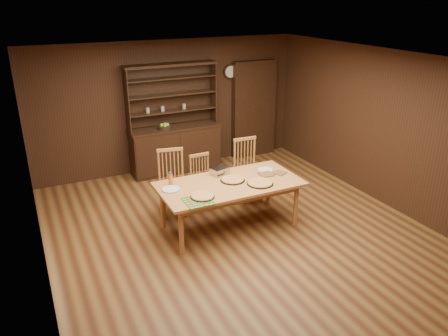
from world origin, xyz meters
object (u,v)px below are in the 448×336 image
chair_center (202,179)px  juice_bottle (171,179)px  china_hutch (175,143)px  chair_right (247,167)px  chair_left (172,180)px  dining_table (230,187)px

chair_center → juice_bottle: bearing=-145.3°
chair_center → juice_bottle: size_ratio=4.57×
china_hutch → chair_right: china_hutch is taller
chair_center → juice_bottle: juice_bottle is taller
chair_left → chair_right: same height
dining_table → juice_bottle: bearing=158.4°
chair_right → juice_bottle: bearing=-160.6°
chair_right → chair_center: bearing=178.4°
dining_table → chair_right: 1.12m
china_hutch → chair_left: bearing=-111.3°
china_hutch → chair_right: 1.89m
dining_table → china_hutch: bearing=88.9°
chair_left → chair_right: (1.37, -0.04, 0.00)m
chair_center → chair_right: bearing=-5.6°
chair_left → juice_bottle: bearing=-99.7°
china_hutch → juice_bottle: 2.43m
chair_right → juice_bottle: 1.67m
chair_left → juice_bottle: size_ratio=5.44×
dining_table → chair_center: bearing=95.9°
chair_center → chair_right: (0.84, -0.05, 0.10)m
dining_table → chair_center: chair_center is taller
china_hutch → juice_bottle: china_hutch is taller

